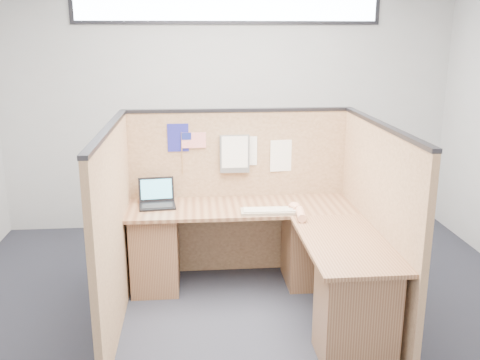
{
  "coord_description": "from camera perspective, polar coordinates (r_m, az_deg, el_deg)",
  "views": [
    {
      "loc": [
        -0.4,
        -3.69,
        2.17
      ],
      "look_at": [
        -0.03,
        0.5,
        1.01
      ],
      "focal_mm": 40.0,
      "sensor_mm": 36.0,
      "label": 1
    }
  ],
  "objects": [
    {
      "name": "keyboard",
      "position": [
        4.45,
        3.2,
        -3.33
      ],
      "size": [
        0.49,
        0.18,
        0.03
      ],
      "rotation": [
        0.0,
        0.0,
        -0.03
      ],
      "color": "gray",
      "rests_on": "l_desk"
    },
    {
      "name": "american_flag",
      "position": [
        4.74,
        -5.26,
        4.07
      ],
      "size": [
        0.22,
        0.01,
        0.37
      ],
      "color": "olive",
      "rests_on": "cubicle_partitions"
    },
    {
      "name": "mouse",
      "position": [
        4.52,
        5.82,
        -2.98
      ],
      "size": [
        0.12,
        0.09,
        0.04
      ],
      "primitive_type": "ellipsoid",
      "rotation": [
        0.0,
        0.0,
        0.24
      ],
      "color": "silver",
      "rests_on": "l_desk"
    },
    {
      "name": "paper_left",
      "position": [
        4.79,
        0.59,
        3.13
      ],
      "size": [
        0.21,
        0.02,
        0.26
      ],
      "primitive_type": "cube",
      "rotation": [
        0.0,
        0.0,
        -0.07
      ],
      "color": "white",
      "rests_on": "cubicle_partitions"
    },
    {
      "name": "paper_right",
      "position": [
        4.85,
        4.56,
        2.6
      ],
      "size": [
        0.23,
        0.03,
        0.29
      ],
      "primitive_type": "cube",
      "rotation": [
        0.0,
        0.0,
        0.1
      ],
      "color": "white",
      "rests_on": "cubicle_partitions"
    },
    {
      "name": "hand_forearm",
      "position": [
        4.4,
        6.28,
        -3.34
      ],
      "size": [
        0.11,
        0.37,
        0.08
      ],
      "color": "tan",
      "rests_on": "l_desk"
    },
    {
      "name": "wall_back",
      "position": [
        6.0,
        -1.25,
        8.01
      ],
      "size": [
        5.0,
        0.0,
        5.0
      ],
      "primitive_type": "plane",
      "rotation": [
        1.57,
        0.0,
        0.0
      ],
      "color": "#AEB0B3",
      "rests_on": "floor"
    },
    {
      "name": "blue_poster",
      "position": [
        4.75,
        -6.63,
        4.51
      ],
      "size": [
        0.19,
        0.01,
        0.25
      ],
      "primitive_type": "cube",
      "rotation": [
        0.0,
        0.0,
        0.01
      ],
      "color": "navy",
      "rests_on": "cubicle_partitions"
    },
    {
      "name": "laptop",
      "position": [
        4.69,
        -8.78,
        -1.99
      ],
      "size": [
        0.33,
        0.32,
        0.22
      ],
      "rotation": [
        0.0,
        0.0,
        0.1
      ],
      "color": "black",
      "rests_on": "l_desk"
    },
    {
      "name": "file_holder",
      "position": [
        4.76,
        -0.58,
        2.82
      ],
      "size": [
        0.26,
        0.05,
        0.34
      ],
      "color": "slate",
      "rests_on": "cubicle_partitions"
    },
    {
      "name": "floor",
      "position": [
        4.3,
        0.96,
        -14.92
      ],
      "size": [
        5.0,
        5.0,
        0.0
      ],
      "primitive_type": "plane",
      "color": "black",
      "rests_on": "ground"
    },
    {
      "name": "wall_front",
      "position": [
        1.68,
        9.39,
        -12.12
      ],
      "size": [
        5.0,
        0.0,
        5.0
      ],
      "primitive_type": "plane",
      "rotation": [
        -1.57,
        0.0,
        0.0
      ],
      "color": "#AEB0B3",
      "rests_on": "floor"
    },
    {
      "name": "l_desk",
      "position": [
        4.4,
        2.99,
        -8.5
      ],
      "size": [
        1.95,
        1.75,
        0.73
      ],
      "color": "brown",
      "rests_on": "floor"
    },
    {
      "name": "clerestory_window",
      "position": [
        5.94,
        -1.3,
        18.08
      ],
      "size": [
        3.3,
        0.04,
        0.38
      ],
      "color": "#232328",
      "rests_on": "wall_back"
    },
    {
      "name": "cubicle_partitions",
      "position": [
        4.37,
        0.41,
        -3.34
      ],
      "size": [
        2.06,
        1.83,
        1.53
      ],
      "color": "brown",
      "rests_on": "floor"
    }
  ]
}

